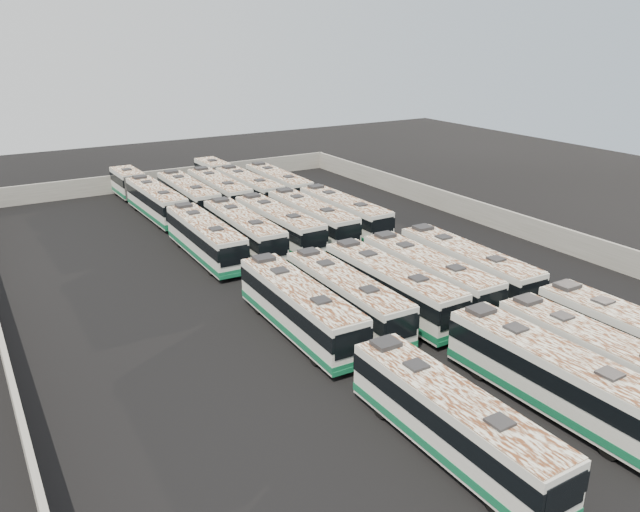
{
  "coord_description": "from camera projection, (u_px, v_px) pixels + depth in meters",
  "views": [
    {
      "loc": [
        -23.0,
        -39.31,
        18.6
      ],
      "look_at": [
        1.0,
        0.74,
        1.6
      ],
      "focal_mm": 35.0,
      "sensor_mm": 36.0,
      "label": 1
    }
  ],
  "objects": [
    {
      "name": "bus_midfront_far_left",
      "position": [
        299.0,
        307.0,
        39.96
      ],
      "size": [
        3.01,
        12.88,
        3.61
      ],
      "rotation": [
        0.0,
        0.0,
        -0.02
      ],
      "color": "beige",
      "rests_on": "ground"
    },
    {
      "name": "ground",
      "position": [
        314.0,
        280.0,
        49.16
      ],
      "size": [
        140.0,
        140.0,
        0.0
      ],
      "primitive_type": "plane",
      "color": "black",
      "rests_on": "ground"
    },
    {
      "name": "bus_midback_center",
      "position": [
        278.0,
        225.0,
        56.81
      ],
      "size": [
        2.96,
        12.71,
        3.57
      ],
      "rotation": [
        0.0,
        0.0,
        0.02
      ],
      "color": "beige",
      "rests_on": "ground"
    },
    {
      "name": "bus_front_center",
      "position": [
        555.0,
        377.0,
        31.93
      ],
      "size": [
        3.01,
        12.95,
        3.64
      ],
      "rotation": [
        0.0,
        0.0,
        0.02
      ],
      "color": "beige",
      "rests_on": "ground"
    },
    {
      "name": "perimeter_wall",
      "position": [
        314.0,
        267.0,
        48.78
      ],
      "size": [
        45.2,
        73.2,
        2.2
      ],
      "color": "slate",
      "rests_on": "ground"
    },
    {
      "name": "bus_midfront_center",
      "position": [
        391.0,
        286.0,
        43.18
      ],
      "size": [
        2.83,
        12.84,
        3.61
      ],
      "rotation": [
        0.0,
        0.0,
        0.01
      ],
      "color": "beige",
      "rests_on": "ground"
    },
    {
      "name": "bus_back_right",
      "position": [
        236.0,
        183.0,
        72.52
      ],
      "size": [
        3.08,
        19.31,
        3.49
      ],
      "rotation": [
        0.0,
        0.0,
        0.02
      ],
      "color": "beige",
      "rests_on": "ground"
    },
    {
      "name": "bus_back_far_right",
      "position": [
        278.0,
        185.0,
        71.63
      ],
      "size": [
        2.79,
        12.4,
        3.48
      ],
      "rotation": [
        0.0,
        0.0,
        -0.01
      ],
      "color": "beige",
      "rests_on": "ground"
    },
    {
      "name": "bus_front_right",
      "position": [
        601.0,
        361.0,
        33.55
      ],
      "size": [
        2.69,
        12.57,
        3.54
      ],
      "rotation": [
        0.0,
        0.0,
        0.0
      ],
      "color": "beige",
      "rests_on": "ground"
    },
    {
      "name": "bus_back_center",
      "position": [
        219.0,
        192.0,
        68.36
      ],
      "size": [
        2.86,
        12.81,
        3.6
      ],
      "rotation": [
        0.0,
        0.0,
        -0.01
      ],
      "color": "beige",
      "rests_on": "ground"
    },
    {
      "name": "bus_midback_far_right",
      "position": [
        344.0,
        213.0,
        60.42
      ],
      "size": [
        2.83,
        12.59,
        3.54
      ],
      "rotation": [
        0.0,
        0.0,
        0.01
      ],
      "color": "beige",
      "rests_on": "ground"
    },
    {
      "name": "bus_back_far_left",
      "position": [
        146.0,
        194.0,
        67.49
      ],
      "size": [
        3.08,
        19.29,
        3.49
      ],
      "rotation": [
        0.0,
        0.0,
        0.02
      ],
      "color": "beige",
      "rests_on": "ground"
    },
    {
      "name": "bus_midback_left",
      "position": [
        243.0,
        231.0,
        55.05
      ],
      "size": [
        2.97,
        12.78,
        3.59
      ],
      "rotation": [
        0.0,
        0.0,
        -0.02
      ],
      "color": "beige",
      "rests_on": "ground"
    },
    {
      "name": "bus_midback_right",
      "position": [
        312.0,
        219.0,
        58.55
      ],
      "size": [
        2.71,
        12.8,
        3.61
      ],
      "rotation": [
        0.0,
        0.0,
        -0.0
      ],
      "color": "beige",
      "rests_on": "ground"
    },
    {
      "name": "bus_back_left",
      "position": [
        188.0,
        196.0,
        66.56
      ],
      "size": [
        2.85,
        12.9,
        3.63
      ],
      "rotation": [
        0.0,
        0.0,
        -0.01
      ],
      "color": "beige",
      "rests_on": "ground"
    },
    {
      "name": "bus_front_far_left",
      "position": [
        452.0,
        420.0,
        28.5
      ],
      "size": [
        2.63,
        12.42,
        3.5
      ],
      "rotation": [
        0.0,
        0.0,
        -0.0
      ],
      "color": "beige",
      "rests_on": "ground"
    },
    {
      "name": "bus_midback_far_left",
      "position": [
        205.0,
        238.0,
        53.33
      ],
      "size": [
        2.83,
        12.73,
        3.58
      ],
      "rotation": [
        0.0,
        0.0,
        -0.01
      ],
      "color": "beige",
      "rests_on": "ground"
    },
    {
      "name": "bus_midfront_right",
      "position": [
        428.0,
        276.0,
        45.02
      ],
      "size": [
        2.81,
        12.78,
        3.6
      ],
      "rotation": [
        0.0,
        0.0,
        -0.01
      ],
      "color": "beige",
      "rests_on": "ground"
    },
    {
      "name": "bus_midfront_far_right",
      "position": [
        467.0,
        267.0,
        46.59
      ],
      "size": [
        3.03,
        12.98,
        3.64
      ],
      "rotation": [
        0.0,
        0.0,
        -0.02
      ],
      "color": "beige",
      "rests_on": "ground"
    },
    {
      "name": "bus_midfront_left",
      "position": [
        346.0,
        296.0,
        41.71
      ],
      "size": [
        2.82,
        12.41,
        3.49
      ],
      "rotation": [
        0.0,
        0.0,
        -0.02
      ],
      "color": "beige",
      "rests_on": "ground"
    }
  ]
}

